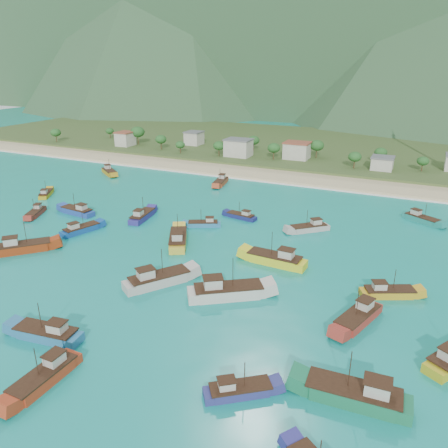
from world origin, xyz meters
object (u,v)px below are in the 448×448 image
at_px(boat_3, 158,280).
at_px(boat_17, 309,228).
at_px(boat_13, 241,217).
at_px(boat_2, 178,240).
at_px(boat_6, 45,377).
at_px(boat_0, 421,219).
at_px(boat_25, 81,230).
at_px(boat_11, 204,224).
at_px(boat_23, 23,248).
at_px(boat_26, 276,260).
at_px(boat_29, 109,172).
at_px(boat_30, 388,293).
at_px(boat_24, 46,194).
at_px(boat_15, 77,211).
at_px(boat_16, 355,395).
at_px(boat_10, 47,334).
at_px(boat_12, 358,318).
at_px(boat_22, 239,391).
at_px(boat_31, 227,292).
at_px(boat_14, 142,216).
at_px(boat_18, 36,213).
at_px(boat_27, 221,182).

relative_size(boat_3, boat_17, 1.36).
bearing_deg(boat_13, boat_2, 172.18).
relative_size(boat_6, boat_13, 1.22).
bearing_deg(boat_0, boat_25, -28.82).
height_order(boat_11, boat_13, boat_13).
distance_m(boat_0, boat_11, 57.67).
xyz_separation_m(boat_0, boat_23, (-80.16, -58.39, 0.27)).
distance_m(boat_6, boat_26, 49.96).
xyz_separation_m(boat_6, boat_29, (-64.99, 94.20, 0.00)).
bearing_deg(boat_2, boat_30, -34.06).
bearing_deg(boat_24, boat_23, -81.92).
distance_m(boat_15, boat_24, 23.07).
xyz_separation_m(boat_26, boat_29, (-81.29, 46.98, -0.21)).
relative_size(boat_11, boat_16, 0.66).
bearing_deg(boat_16, boat_2, 50.37).
xyz_separation_m(boat_6, boat_17, (17.88, 68.84, -0.06)).
bearing_deg(boat_10, boat_11, -6.96).
relative_size(boat_12, boat_26, 0.91).
bearing_deg(boat_22, boat_31, 171.73).
height_order(boat_22, boat_30, boat_30).
xyz_separation_m(boat_11, boat_16, (45.66, -46.81, 0.49)).
bearing_deg(boat_25, boat_26, 21.37).
xyz_separation_m(boat_6, boat_16, (38.05, 13.74, 0.25)).
bearing_deg(boat_23, boat_16, 31.44).
xyz_separation_m(boat_14, boat_15, (-18.75, -4.29, 0.01)).
bearing_deg(boat_14, boat_29, 129.27).
relative_size(boat_26, boat_29, 1.22).
relative_size(boat_17, boat_25, 0.91).
height_order(boat_2, boat_6, boat_2).
height_order(boat_17, boat_23, boat_23).
bearing_deg(boat_30, boat_0, 149.25).
xyz_separation_m(boat_23, boat_30, (76.16, 13.65, -0.27)).
xyz_separation_m(boat_3, boat_10, (-6.01, -21.77, -0.20)).
xyz_separation_m(boat_15, boat_18, (-9.90, -5.36, -0.19)).
relative_size(boat_3, boat_10, 1.12).
xyz_separation_m(boat_18, boat_22, (78.19, -40.05, 0.00)).
relative_size(boat_12, boat_27, 1.09).
relative_size(boat_0, boat_16, 0.75).
relative_size(boat_23, boat_26, 0.89).
relative_size(boat_14, boat_18, 1.20).
bearing_deg(boat_0, boat_11, -30.39).
xyz_separation_m(boat_27, boat_30, (60.14, -55.83, -0.05)).
height_order(boat_24, boat_26, boat_26).
distance_m(boat_17, boat_27, 49.12).
bearing_deg(boat_29, boat_3, 80.34).
height_order(boat_12, boat_26, boat_26).
bearing_deg(boat_0, boat_27, -68.43).
relative_size(boat_6, boat_30, 1.06).
bearing_deg(boat_31, boat_3, -119.22).
xyz_separation_m(boat_25, boat_31, (46.16, -13.52, 0.42)).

